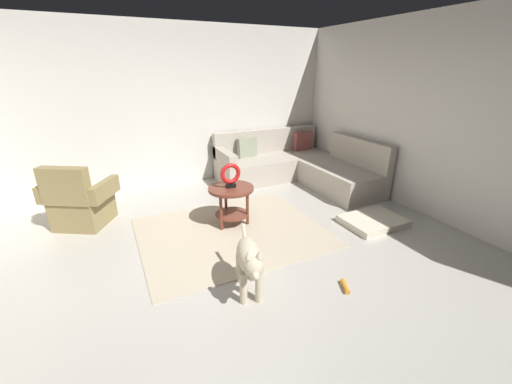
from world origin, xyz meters
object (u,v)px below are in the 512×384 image
at_px(side_table, 231,196).
at_px(torus_sculpture, 230,175).
at_px(armchair, 80,203).
at_px(dog_bed_mat, 373,221).
at_px(dog_toy_rope, 345,286).
at_px(dog, 249,260).
at_px(sectional_couch, 297,166).

xyz_separation_m(side_table, torus_sculpture, (0.00, -0.00, 0.29)).
height_order(armchair, dog_bed_mat, armchair).
height_order(torus_sculpture, dog_toy_rope, torus_sculpture).
xyz_separation_m(armchair, dog_toy_rope, (2.31, -2.59, -0.30)).
relative_size(side_table, dog_bed_mat, 0.75).
distance_m(armchair, dog, 2.68).
xyz_separation_m(sectional_couch, dog_toy_rope, (-1.26, -2.84, -0.26)).
distance_m(sectional_couch, dog_toy_rope, 3.12).
bearing_deg(dog, torus_sculpture, -88.53).
bearing_deg(side_table, sectional_couch, 32.22).
bearing_deg(armchair, dog_toy_rope, -18.03).
bearing_deg(dog, side_table, -88.53).
relative_size(torus_sculpture, dog_bed_mat, 0.41).
distance_m(sectional_couch, armchair, 3.58).
distance_m(sectional_couch, dog_bed_mat, 1.96).
relative_size(side_table, dog, 0.73).
distance_m(torus_sculpture, dog, 1.49).
bearing_deg(dog_bed_mat, side_table, 154.23).
distance_m(armchair, side_table, 2.01).
relative_size(dog, dog_toy_rope, 4.57).
bearing_deg(dog_bed_mat, armchair, 154.69).
bearing_deg(dog_bed_mat, sectional_couch, 89.84).
bearing_deg(dog_toy_rope, dog_bed_mat, 35.69).
relative_size(torus_sculpture, dog_toy_rope, 1.80).
relative_size(dog_bed_mat, dog, 0.97).
height_order(armchair, dog, armchair).
relative_size(sectional_couch, armchair, 2.27).
bearing_deg(dog, dog_bed_mat, -148.49).
relative_size(dog_bed_mat, dog_toy_rope, 4.42).
height_order(side_table, torus_sculpture, torus_sculpture).
xyz_separation_m(torus_sculpture, dog, (-0.38, -1.41, -0.33)).
height_order(dog_bed_mat, dog, dog).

